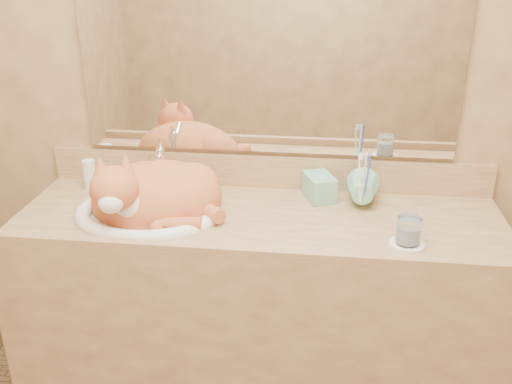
# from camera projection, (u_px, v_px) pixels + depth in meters

# --- Properties ---
(wall_back) EXTENTS (2.40, 0.02, 2.50)m
(wall_back) POSITION_uv_depth(u_px,v_px,m) (268.00, 78.00, 1.95)
(wall_back) COLOR brown
(wall_back) RESTS_ON ground
(vanity_counter) EXTENTS (1.60, 0.55, 0.85)m
(vanity_counter) POSITION_uv_depth(u_px,v_px,m) (258.00, 325.00, 2.03)
(vanity_counter) COLOR brown
(vanity_counter) RESTS_ON floor
(mirror) EXTENTS (1.30, 0.02, 0.80)m
(mirror) POSITION_uv_depth(u_px,v_px,m) (268.00, 37.00, 1.89)
(mirror) COLOR white
(mirror) RESTS_ON wall_back
(sink_basin) EXTENTS (0.56, 0.50, 0.15)m
(sink_basin) POSITION_uv_depth(u_px,v_px,m) (146.00, 194.00, 1.85)
(sink_basin) COLOR white
(sink_basin) RESTS_ON vanity_counter
(faucet) EXTENTS (0.09, 0.14, 0.18)m
(faucet) POSITION_uv_depth(u_px,v_px,m) (161.00, 169.00, 2.01)
(faucet) COLOR white
(faucet) RESTS_ON vanity_counter
(cat) EXTENTS (0.52, 0.47, 0.24)m
(cat) POSITION_uv_depth(u_px,v_px,m) (152.00, 192.00, 1.87)
(cat) COLOR #B8532A
(cat) RESTS_ON sink_basin
(soap_dispenser) EXTENTS (0.11, 0.11, 0.19)m
(soap_dispenser) POSITION_uv_depth(u_px,v_px,m) (327.00, 179.00, 1.91)
(soap_dispenser) COLOR #74BA9A
(soap_dispenser) RESTS_ON vanity_counter
(toothbrush_cup) EXTENTS (0.13, 0.13, 0.11)m
(toothbrush_cup) POSITION_uv_depth(u_px,v_px,m) (362.00, 197.00, 1.88)
(toothbrush_cup) COLOR #74BA9A
(toothbrush_cup) RESTS_ON vanity_counter
(toothbrushes) EXTENTS (0.03, 0.03, 0.21)m
(toothbrushes) POSITION_uv_depth(u_px,v_px,m) (364.00, 178.00, 1.85)
(toothbrushes) COLOR white
(toothbrushes) RESTS_ON toothbrush_cup
(saucer) EXTENTS (0.10, 0.10, 0.01)m
(saucer) POSITION_uv_depth(u_px,v_px,m) (407.00, 244.00, 1.69)
(saucer) COLOR white
(saucer) RESTS_ON vanity_counter
(water_glass) EXTENTS (0.07, 0.07, 0.08)m
(water_glass) POSITION_uv_depth(u_px,v_px,m) (409.00, 231.00, 1.67)
(water_glass) COLOR white
(water_glass) RESTS_ON saucer
(lotion_bottle) EXTENTS (0.05, 0.05, 0.11)m
(lotion_bottle) POSITION_uv_depth(u_px,v_px,m) (90.00, 175.00, 2.06)
(lotion_bottle) COLOR white
(lotion_bottle) RESTS_ON vanity_counter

